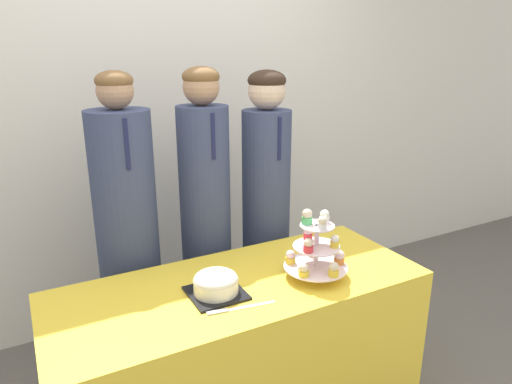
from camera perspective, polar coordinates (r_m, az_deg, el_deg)
name	(u,v)px	position (r m, az deg, el deg)	size (l,w,h in m)	color
wall_back	(151,107)	(2.86, -12.97, 10.34)	(9.00, 0.06, 2.70)	silver
table	(241,358)	(2.15, -1.83, -19.98)	(1.58, 0.63, 0.74)	yellow
round_cake	(216,283)	(1.85, -5.04, -11.29)	(0.21, 0.21, 0.10)	black
cake_knife	(230,310)	(1.77, -3.29, -14.51)	(0.27, 0.06, 0.01)	silver
cupcake_stand	(316,248)	(1.96, 7.54, -7.01)	(0.27, 0.27, 0.30)	silver
student_0	(129,249)	(2.31, -15.59, -6.82)	(0.29, 0.30, 1.59)	#384266
student_1	(206,229)	(2.41, -6.25, -4.66)	(0.26, 0.26, 1.60)	#384266
student_2	(266,218)	(2.56, 1.25, -3.30)	(0.26, 0.27, 1.58)	#384266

